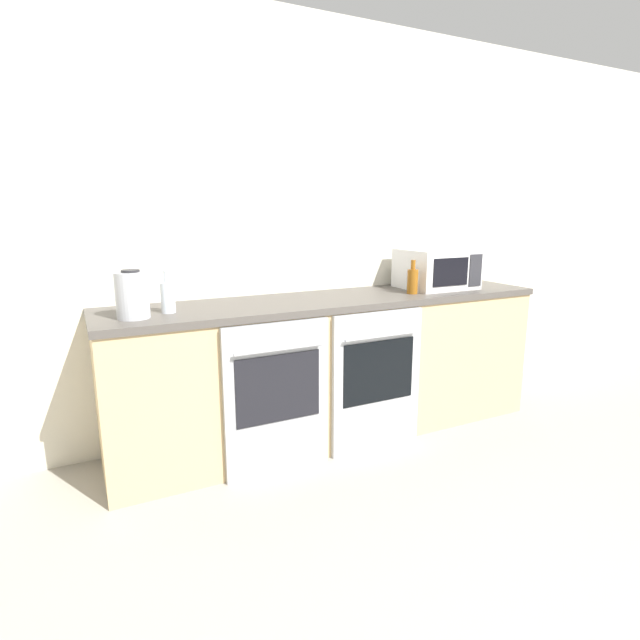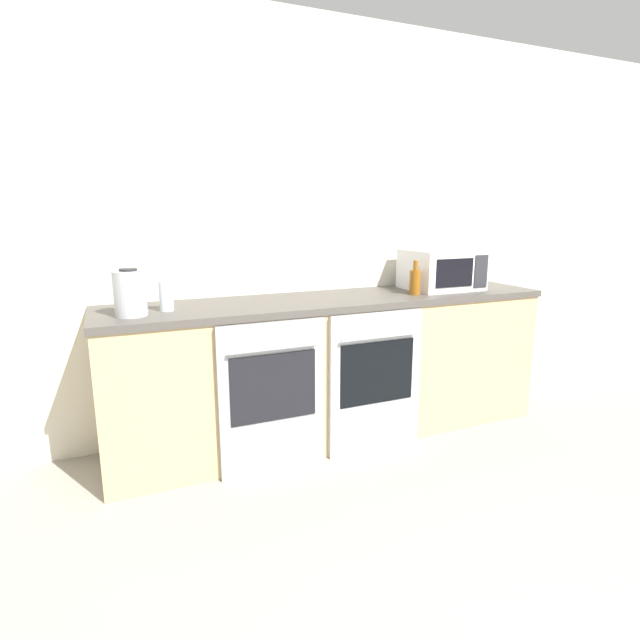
{
  "view_description": "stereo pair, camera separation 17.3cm",
  "coord_description": "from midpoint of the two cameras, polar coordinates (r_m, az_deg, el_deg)",
  "views": [
    {
      "loc": [
        -1.43,
        -0.48,
        1.42
      ],
      "look_at": [
        -0.09,
        2.19,
        0.76
      ],
      "focal_mm": 28.0,
      "sensor_mm": 36.0,
      "label": 1
    },
    {
      "loc": [
        -1.28,
        -0.55,
        1.42
      ],
      "look_at": [
        -0.09,
        2.19,
        0.76
      ],
      "focal_mm": 28.0,
      "sensor_mm": 36.0,
      "label": 2
    }
  ],
  "objects": [
    {
      "name": "wall_back",
      "position": [
        3.33,
        0.76,
        10.32
      ],
      "size": [
        10.0,
        0.06,
        2.6
      ],
      "color": "silver",
      "rests_on": "ground_plane"
    },
    {
      "name": "counter_back",
      "position": [
        3.18,
        3.1,
        -5.38
      ],
      "size": [
        2.79,
        0.61,
        0.9
      ],
      "color": "tan",
      "rests_on": "ground_plane"
    },
    {
      "name": "oven_left",
      "position": [
        2.73,
        -3.56,
        -8.81
      ],
      "size": [
        0.6,
        0.06,
        0.85
      ],
      "color": "#A8AAAF",
      "rests_on": "ground_plane"
    },
    {
      "name": "oven_right",
      "position": [
        2.99,
        8.06,
        -7.0
      ],
      "size": [
        0.6,
        0.06,
        0.85
      ],
      "color": "#B7BABF",
      "rests_on": "ground_plane"
    },
    {
      "name": "microwave",
      "position": [
        3.52,
        15.09,
        5.61
      ],
      "size": [
        0.47,
        0.4,
        0.27
      ],
      "color": "silver",
      "rests_on": "counter_back"
    },
    {
      "name": "bottle_clear",
      "position": [
        2.74,
        -15.48,
        2.77
      ],
      "size": [
        0.07,
        0.07,
        0.22
      ],
      "color": "silver",
      "rests_on": "counter_back"
    },
    {
      "name": "bottle_amber",
      "position": [
        3.24,
        12.32,
        4.34
      ],
      "size": [
        0.07,
        0.07,
        0.22
      ],
      "color": "#8C5114",
      "rests_on": "counter_back"
    },
    {
      "name": "kettle",
      "position": [
        2.65,
        -19.17,
        2.9
      ],
      "size": [
        0.16,
        0.16,
        0.24
      ],
      "color": "#B7BABF",
      "rests_on": "counter_back"
    }
  ]
}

